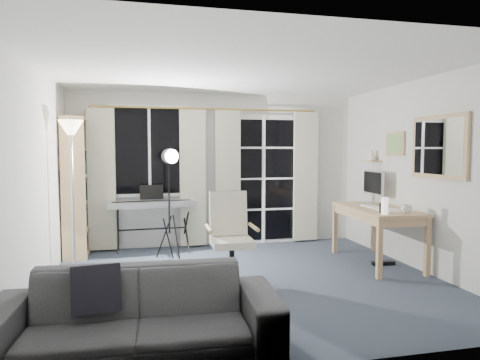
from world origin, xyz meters
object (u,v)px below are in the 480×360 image
at_px(office_chair, 230,229).
at_px(desk, 377,215).
at_px(torchiere_lamp, 71,150).
at_px(keyboard_piano, 152,205).
at_px(studio_light, 170,169).
at_px(mug, 406,208).
at_px(sofa, 136,300).
at_px(monitor, 373,184).
at_px(bookshelf, 74,190).

xyz_separation_m(office_chair, desk, (2.07, 0.38, 0.04)).
distance_m(torchiere_lamp, keyboard_piano, 1.54).
relative_size(studio_light, mug, 12.72).
bearing_deg(desk, sofa, -145.40).
distance_m(keyboard_piano, office_chair, 1.89).
height_order(torchiere_lamp, office_chair, torchiere_lamp).
bearing_deg(torchiere_lamp, desk, -6.13).
xyz_separation_m(studio_light, monitor, (2.86, -0.38, -0.22)).
xyz_separation_m(mug, sofa, (-3.18, -1.43, -0.40)).
height_order(keyboard_piano, mug, keyboard_piano).
height_order(office_chair, sofa, office_chair).
bearing_deg(sofa, office_chair, 59.20).
bearing_deg(office_chair, sofa, -122.36).
distance_m(bookshelf, torchiere_lamp, 1.15).
xyz_separation_m(studio_light, sofa, (-0.41, -2.77, -0.84)).
bearing_deg(sofa, monitor, 38.27).
height_order(studio_light, desk, studio_light).
bearing_deg(torchiere_lamp, sofa, -71.41).
bearing_deg(sofa, mug, 26.50).
distance_m(keyboard_piano, mug, 3.51).
height_order(studio_light, mug, studio_light).
bearing_deg(monitor, desk, -111.10).
xyz_separation_m(bookshelf, monitor, (4.20, -0.96, 0.10)).
xyz_separation_m(bookshelf, desk, (4.00, -1.41, -0.28)).
height_order(keyboard_piano, office_chair, office_chair).
relative_size(bookshelf, monitor, 3.64).
relative_size(keyboard_piano, studio_light, 0.83).
bearing_deg(bookshelf, keyboard_piano, -7.55).
relative_size(bookshelf, desk, 1.38).
distance_m(office_chair, monitor, 2.45).
height_order(bookshelf, mug, bookshelf).
bearing_deg(studio_light, sofa, -117.83).
relative_size(keyboard_piano, desk, 0.91).
distance_m(desk, monitor, 0.62).
xyz_separation_m(bookshelf, studio_light, (1.34, -0.57, 0.32)).
height_order(studio_light, monitor, studio_light).
height_order(torchiere_lamp, desk, torchiere_lamp).
bearing_deg(monitor, mug, -93.32).
bearing_deg(monitor, bookshelf, 169.62).
height_order(bookshelf, monitor, bookshelf).
distance_m(office_chair, desk, 2.11).
height_order(office_chair, mug, office_chair).
distance_m(office_chair, mug, 2.18).
xyz_separation_m(torchiere_lamp, keyboard_piano, (0.97, 0.90, -0.80)).
bearing_deg(studio_light, bookshelf, 137.47).
distance_m(monitor, sofa, 4.10).
xyz_separation_m(desk, monitor, (0.20, 0.45, 0.38)).
bearing_deg(keyboard_piano, sofa, -96.01).
distance_m(office_chair, sofa, 1.86).
xyz_separation_m(studio_light, mug, (2.77, -1.33, -0.44)).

